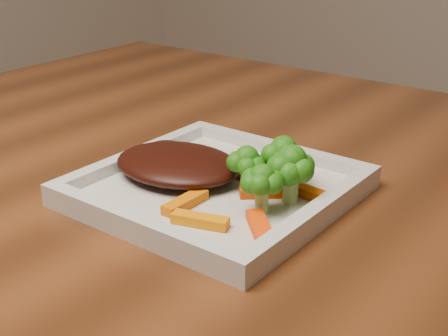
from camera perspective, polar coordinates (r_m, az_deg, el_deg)
The scene contains 12 objects.
plate at distance 0.70m, azimuth -0.65°, elevation -2.15°, with size 0.27×0.27×0.01m, color silver.
steak at distance 0.72m, azimuth -4.25°, elevation 0.37°, with size 0.15×0.12×0.03m, color #340D07.
broccoli_0 at distance 0.69m, azimuth 5.43°, elevation 0.94°, with size 0.06×0.06×0.07m, color #126E13, non-canonical shape.
broccoli_1 at distance 0.65m, azimuth 6.17°, elevation -0.51°, with size 0.06×0.06×0.06m, color #1F6C12, non-canonical shape.
broccoli_2 at distance 0.63m, azimuth 3.50°, elevation -1.70°, with size 0.05×0.05×0.06m, color #155C0F, non-canonical shape.
broccoli_3 at distance 0.67m, azimuth 2.09°, elevation 0.23°, with size 0.05×0.05×0.06m, color #116A13, non-canonical shape.
carrot_0 at distance 0.61m, azimuth -2.20°, elevation -4.79°, with size 0.06×0.02×0.01m, color orange.
carrot_1 at distance 0.60m, azimuth 3.34°, elevation -5.50°, with size 0.06×0.02×0.01m, color #FF4004.
carrot_2 at distance 0.65m, azimuth -3.57°, elevation -3.14°, with size 0.06×0.02×0.01m, color #DD6603.
carrot_3 at distance 0.68m, azimuth 7.78°, elevation -2.22°, with size 0.06×0.01×0.01m, color #CE4E03.
carrot_4 at distance 0.73m, azimuth 3.20°, elevation -0.27°, with size 0.05×0.01×0.01m, color orange.
carrot_6 at distance 0.67m, azimuth 3.99°, elevation -2.15°, with size 0.06×0.02×0.01m, color #CC3A03.
Camera 1 is at (0.33, -0.52, 1.05)m, focal length 50.00 mm.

